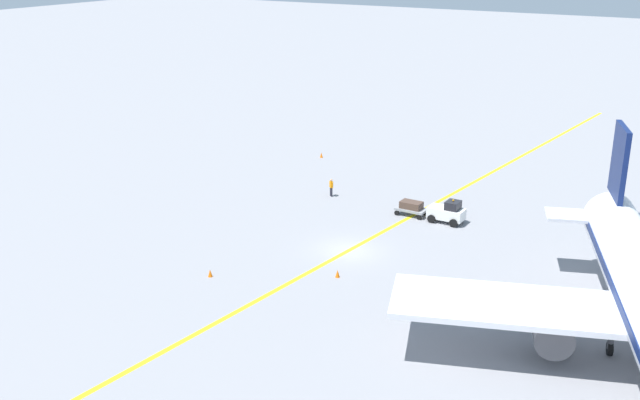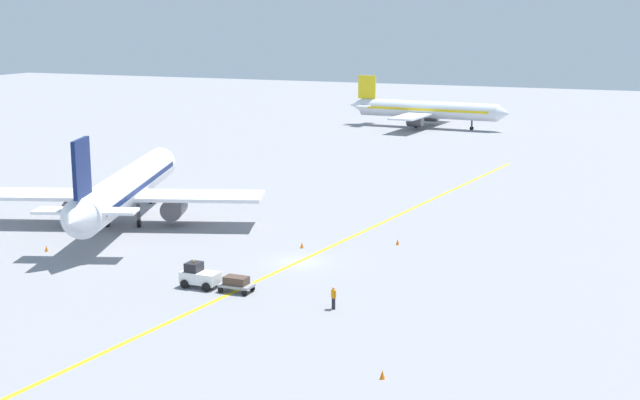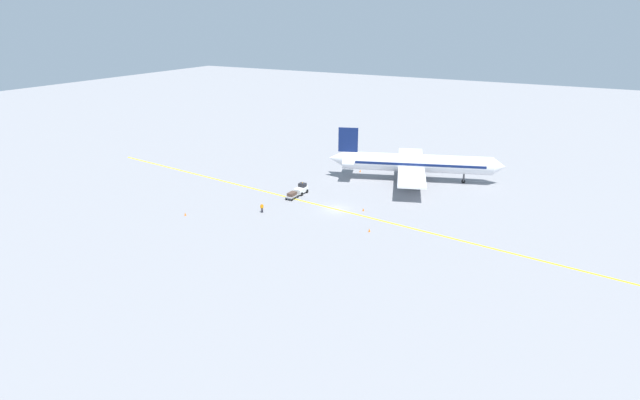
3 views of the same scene
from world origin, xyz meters
name	(u,v)px [view 1 (image 1 of 3)]	position (x,y,z in m)	size (l,w,h in m)	color
ground_plane	(348,251)	(0.00, 0.00, 0.00)	(400.00, 400.00, 0.00)	gray
apron_yellow_centreline	(348,251)	(0.00, 0.00, 0.00)	(0.40, 120.00, 0.01)	yellow
baggage_tug_white	(447,212)	(-4.20, -9.56, 0.90)	(3.01, 1.78, 2.11)	white
baggage_cart_trailing	(411,207)	(-0.90, -9.60, 0.76)	(2.61, 1.43, 1.24)	gray
ground_crew_worker	(331,187)	(7.52, -10.46, 0.91)	(0.49, 0.39, 1.68)	#23232D
traffic_cone_near_nose	(321,155)	(14.90, -21.15, 0.28)	(0.32, 0.32, 0.55)	orange
traffic_cone_mid_apron	(338,274)	(-1.60, 4.51, 0.28)	(0.32, 0.32, 0.55)	orange
traffic_cone_by_wingtip	(210,273)	(6.13, 9.00, 0.28)	(0.32, 0.32, 0.55)	orange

